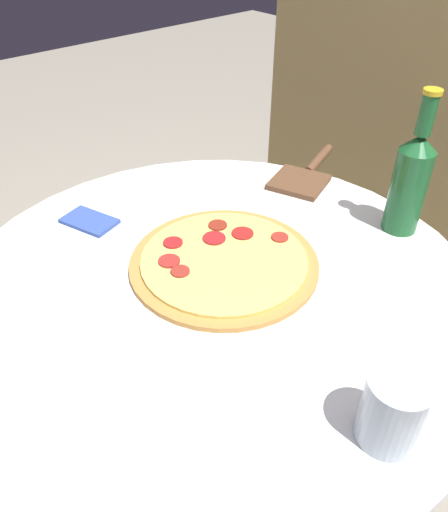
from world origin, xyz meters
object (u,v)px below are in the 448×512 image
pizza_paddle (305,175)px  beer_bottle (410,180)px  pizza (224,261)px  drinking_glass (393,410)px

pizza_paddle → beer_bottle: bearing=-113.9°
beer_bottle → pizza: bearing=-112.7°
pizza → drinking_glass: drinking_glass is taller
beer_bottle → pizza_paddle: beer_bottle is taller
pizza_paddle → drinking_glass: bearing=-150.2°
beer_bottle → pizza_paddle: (-0.26, 0.02, -0.10)m
drinking_glass → beer_bottle: bearing=121.0°
beer_bottle → drinking_glass: (0.25, -0.41, -0.06)m
pizza_paddle → drinking_glass: (0.51, -0.43, 0.04)m
pizza_paddle → drinking_glass: drinking_glass is taller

